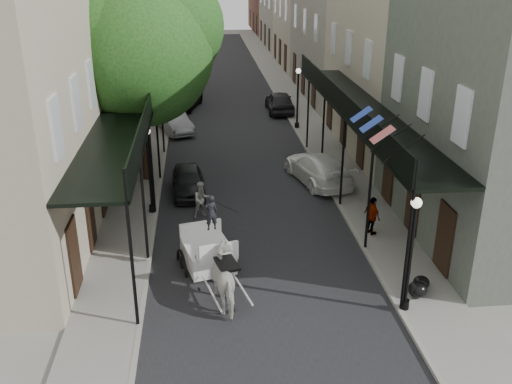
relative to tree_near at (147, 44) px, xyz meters
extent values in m
plane|color=gray|center=(4.20, -10.18, -6.49)|extent=(140.00, 140.00, 0.00)
cube|color=black|center=(4.20, 9.82, -6.48)|extent=(8.00, 90.00, 0.01)
cube|color=gray|center=(-0.80, 9.82, -6.43)|extent=(2.20, 90.00, 0.12)
cube|color=gray|center=(9.20, 9.82, -6.43)|extent=(2.20, 90.00, 0.12)
cube|color=#A99D87|center=(-4.40, 19.82, -1.24)|extent=(5.00, 80.00, 10.50)
cube|color=gray|center=(12.80, 19.82, -1.24)|extent=(5.00, 80.00, 10.50)
cube|color=black|center=(-0.80, -3.18, -2.49)|extent=(2.20, 18.00, 0.12)
cube|color=black|center=(0.25, -3.18, -1.99)|extent=(0.06, 18.00, 1.00)
cylinder|color=black|center=(0.20, -12.18, -4.37)|extent=(0.10, 0.10, 4.00)
cylinder|color=black|center=(0.20, -4.18, -4.37)|extent=(0.10, 0.10, 4.00)
cylinder|color=black|center=(0.20, 3.82, -4.37)|extent=(0.10, 0.10, 4.00)
cube|color=black|center=(9.20, -3.18, -2.49)|extent=(2.20, 18.00, 0.12)
cube|color=black|center=(8.15, -3.18, -1.99)|extent=(0.06, 18.00, 1.00)
cylinder|color=black|center=(8.20, -12.18, -4.37)|extent=(0.10, 0.10, 4.00)
cylinder|color=black|center=(8.20, -4.18, -4.37)|extent=(0.10, 0.10, 4.00)
cylinder|color=black|center=(8.20, 3.82, -4.37)|extent=(0.10, 0.10, 4.00)
cylinder|color=#382619|center=(-0.40, -0.18, -3.57)|extent=(0.44, 0.44, 5.60)
sphere|color=#184A17|center=(-0.40, -0.18, -0.29)|extent=(6.80, 6.80, 6.80)
sphere|color=#184A17|center=(0.96, 0.42, 0.71)|extent=(5.10, 5.10, 5.10)
cylinder|color=#382619|center=(-0.40, 13.82, -3.85)|extent=(0.44, 0.44, 5.04)
sphere|color=#184A17|center=(-0.40, 13.82, -0.91)|extent=(6.00, 6.00, 6.00)
sphere|color=#184A17|center=(0.80, 14.42, -0.01)|extent=(4.50, 4.50, 4.50)
cylinder|color=black|center=(8.30, -12.18, -6.22)|extent=(0.28, 0.28, 0.30)
cylinder|color=black|center=(8.30, -12.18, -4.67)|extent=(0.12, 0.12, 3.40)
sphere|color=white|center=(8.30, -12.18, -2.82)|extent=(0.32, 0.32, 0.32)
cylinder|color=black|center=(0.10, -4.18, -6.22)|extent=(0.28, 0.28, 0.30)
cylinder|color=black|center=(0.10, -4.18, -4.67)|extent=(0.12, 0.12, 3.40)
sphere|color=white|center=(0.10, -4.18, -2.82)|extent=(0.32, 0.32, 0.32)
cylinder|color=black|center=(8.30, 7.82, -6.22)|extent=(0.28, 0.28, 0.30)
cylinder|color=black|center=(8.30, 7.82, -4.67)|extent=(0.12, 0.12, 3.40)
sphere|color=white|center=(8.30, 7.82, -2.82)|extent=(0.32, 0.32, 0.32)
imported|color=beige|center=(2.94, -11.18, -5.59)|extent=(1.47, 2.31, 1.80)
torus|color=black|center=(1.29, -8.32, -5.81)|extent=(0.44, 1.39, 1.41)
torus|color=black|center=(3.03, -7.89, -5.81)|extent=(0.44, 1.39, 1.41)
torus|color=black|center=(1.88, -9.75, -6.14)|extent=(0.25, 0.73, 0.73)
torus|color=black|center=(3.19, -9.42, -6.14)|extent=(0.25, 0.73, 0.73)
cube|color=white|center=(2.21, -8.32, -5.34)|extent=(1.97, 2.28, 0.77)
cube|color=white|center=(2.49, -9.43, -4.79)|extent=(1.42, 0.90, 0.13)
cube|color=white|center=(2.56, -9.69, -4.47)|extent=(1.30, 0.43, 0.55)
imported|color=black|center=(2.49, -9.43, -4.11)|extent=(0.51, 0.40, 1.23)
imported|color=#9D9D94|center=(2.20, -4.66, -5.70)|extent=(0.92, 0.82, 1.58)
imported|color=gray|center=(-1.60, 4.99, -5.59)|extent=(1.13, 1.09, 1.55)
imported|color=gray|center=(8.72, -7.12, -5.60)|extent=(0.68, 0.97, 1.53)
imported|color=black|center=(1.60, -2.01, -5.88)|extent=(1.64, 3.66, 1.22)
imported|color=gray|center=(0.60, 8.04, -5.82)|extent=(2.75, 4.29, 1.34)
imported|color=black|center=(0.96, 13.82, -5.83)|extent=(3.27, 5.09, 1.31)
imported|color=white|center=(7.80, -1.18, -5.78)|extent=(3.04, 5.22, 1.42)
imported|color=black|center=(7.80, 12.16, -5.75)|extent=(1.77, 4.33, 1.47)
ellipsoid|color=black|center=(8.92, -11.58, -6.11)|extent=(0.61, 0.61, 0.52)
ellipsoid|color=black|center=(9.22, -11.13, -6.15)|extent=(0.53, 0.53, 0.43)
camera|label=1|loc=(2.28, -26.48, 3.70)|focal=40.00mm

